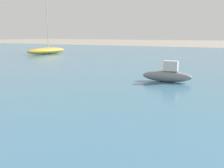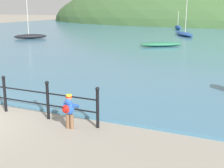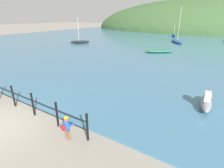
{
  "view_description": "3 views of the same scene",
  "coord_description": "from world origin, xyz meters",
  "px_view_note": "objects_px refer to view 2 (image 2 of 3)",
  "views": [
    {
      "loc": [
        -3.13,
        3.72,
        2.04
      ],
      "look_at": [
        2.45,
        6.67,
        0.86
      ],
      "focal_mm": 42.0,
      "sensor_mm": 36.0,
      "label": 1
    },
    {
      "loc": [
        7.82,
        -5.93,
        3.38
      ],
      "look_at": [
        3.36,
        3.74,
        0.72
      ],
      "focal_mm": 50.0,
      "sensor_mm": 36.0,
      "label": 2
    },
    {
      "loc": [
        7.78,
        -2.7,
        4.57
      ],
      "look_at": [
        3.13,
        4.5,
        1.21
      ],
      "focal_mm": 28.0,
      "sensor_mm": 36.0,
      "label": 3
    }
  ],
  "objects_px": {
    "child_in_coat": "(69,108)",
    "boat_far_right": "(161,44)",
    "boat_red_dinghy": "(184,34)",
    "boat_twin_mast": "(30,36)",
    "boat_far_left": "(178,27)"
  },
  "relations": [
    {
      "from": "child_in_coat",
      "to": "boat_red_dinghy",
      "type": "relative_size",
      "value": 0.17
    },
    {
      "from": "boat_twin_mast",
      "to": "boat_far_left",
      "type": "xyz_separation_m",
      "value": [
        11.02,
        19.2,
        0.07
      ]
    },
    {
      "from": "boat_red_dinghy",
      "to": "boat_far_right",
      "type": "distance_m",
      "value": 10.7
    },
    {
      "from": "boat_twin_mast",
      "to": "boat_far_right",
      "type": "height_order",
      "value": "boat_twin_mast"
    },
    {
      "from": "child_in_coat",
      "to": "boat_twin_mast",
      "type": "bearing_deg",
      "value": 131.42
    },
    {
      "from": "boat_twin_mast",
      "to": "boat_far_left",
      "type": "distance_m",
      "value": 22.14
    },
    {
      "from": "boat_twin_mast",
      "to": "boat_far_right",
      "type": "xyz_separation_m",
      "value": [
        14.2,
        -0.48,
        -0.08
      ]
    },
    {
      "from": "child_in_coat",
      "to": "boat_red_dinghy",
      "type": "height_order",
      "value": "boat_red_dinghy"
    },
    {
      "from": "child_in_coat",
      "to": "boat_far_right",
      "type": "height_order",
      "value": "child_in_coat"
    },
    {
      "from": "boat_red_dinghy",
      "to": "boat_far_right",
      "type": "height_order",
      "value": "boat_red_dinghy"
    },
    {
      "from": "boat_far_right",
      "to": "child_in_coat",
      "type": "bearing_deg",
      "value": -81.76
    },
    {
      "from": "boat_red_dinghy",
      "to": "boat_twin_mast",
      "type": "relative_size",
      "value": 1.42
    },
    {
      "from": "child_in_coat",
      "to": "boat_far_right",
      "type": "distance_m",
      "value": 18.88
    },
    {
      "from": "boat_twin_mast",
      "to": "boat_far_left",
      "type": "height_order",
      "value": "boat_twin_mast"
    },
    {
      "from": "boat_red_dinghy",
      "to": "boat_far_left",
      "type": "height_order",
      "value": "boat_red_dinghy"
    }
  ]
}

